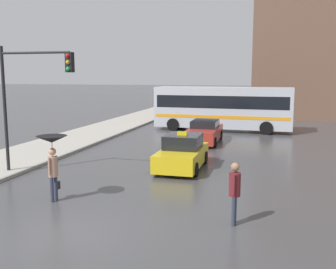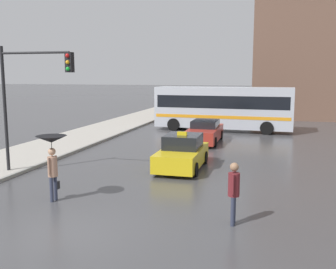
{
  "view_description": "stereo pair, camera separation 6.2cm",
  "coord_description": "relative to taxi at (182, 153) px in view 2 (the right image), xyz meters",
  "views": [
    {
      "loc": [
        5.17,
        -8.98,
        4.29
      ],
      "look_at": [
        0.4,
        9.33,
        1.4
      ],
      "focal_mm": 42.0,
      "sensor_mm": 36.0,
      "label": 1
    },
    {
      "loc": [
        5.23,
        -8.96,
        4.29
      ],
      "look_at": [
        0.4,
        9.33,
        1.4
      ],
      "focal_mm": 42.0,
      "sensor_mm": 36.0,
      "label": 2
    }
  ],
  "objects": [
    {
      "name": "city_bus",
      "position": [
        0.31,
        12.91,
        1.15
      ],
      "size": [
        10.48,
        3.03,
        3.34
      ],
      "rotation": [
        0.0,
        0.0,
        1.53
      ],
      "color": "#B2B7C1",
      "rests_on": "ground_plane"
    },
    {
      "name": "sedan_red",
      "position": [
        -0.16,
        7.24,
        -0.04
      ],
      "size": [
        1.91,
        4.72,
        1.4
      ],
      "rotation": [
        0.0,
        0.0,
        3.14
      ],
      "color": "#A52D23",
      "rests_on": "ground_plane"
    },
    {
      "name": "ground_plane",
      "position": [
        -1.33,
        -8.38,
        -0.7
      ],
      "size": [
        300.0,
        300.0,
        0.0
      ],
      "primitive_type": "plane",
      "color": "#424244"
    },
    {
      "name": "pedestrian_man",
      "position": [
        2.95,
        -6.39,
        0.4
      ],
      "size": [
        0.34,
        0.48,
        1.83
      ],
      "rotation": [
        0.0,
        0.0,
        -1.6
      ],
      "color": "#2D3347",
      "rests_on": "ground_plane"
    },
    {
      "name": "pedestrian_with_umbrella",
      "position": [
        -3.2,
        -5.79,
        1.09
      ],
      "size": [
        1.03,
        1.03,
        2.26
      ],
      "rotation": [
        0.0,
        0.0,
        1.49
      ],
      "color": "#2D3347",
      "rests_on": "ground_plane"
    },
    {
      "name": "traffic_light",
      "position": [
        -5.84,
        -2.87,
        3.11
      ],
      "size": [
        3.36,
        0.38,
        5.48
      ],
      "color": "black",
      "rests_on": "ground_plane"
    },
    {
      "name": "taxi",
      "position": [
        0.0,
        0.0,
        0.0
      ],
      "size": [
        1.91,
        4.1,
        1.71
      ],
      "rotation": [
        0.0,
        0.0,
        3.14
      ],
      "color": "gold",
      "rests_on": "ground_plane"
    }
  ]
}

